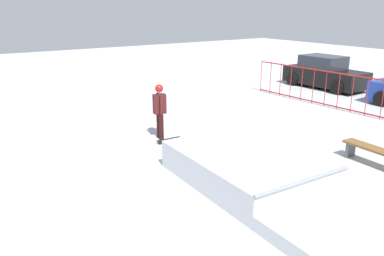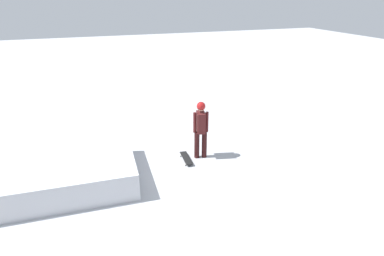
% 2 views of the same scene
% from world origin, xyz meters
% --- Properties ---
extents(ground_plane, '(60.00, 60.00, 0.00)m').
position_xyz_m(ground_plane, '(0.00, 0.00, 0.00)').
color(ground_plane, '#B7BABF').
extents(skate_ramp, '(5.50, 2.82, 0.74)m').
position_xyz_m(skate_ramp, '(1.31, -0.45, 0.32)').
color(skate_ramp, silver).
rests_on(skate_ramp, ground).
extents(skater, '(0.43, 0.41, 1.73)m').
position_xyz_m(skater, '(-2.99, -0.59, 1.01)').
color(skater, black).
rests_on(skater, ground).
extents(skateboard, '(0.29, 0.81, 0.09)m').
position_xyz_m(skateboard, '(-2.52, -0.53, 0.08)').
color(skateboard, black).
rests_on(skateboard, ground).
extents(park_bench, '(1.62, 0.48, 0.48)m').
position_xyz_m(park_bench, '(1.97, 2.94, 0.36)').
color(park_bench, brown).
rests_on(park_bench, ground).
extents(parked_car_black, '(4.12, 1.97, 1.60)m').
position_xyz_m(parked_car_black, '(-5.23, 10.24, 0.72)').
color(parked_car_black, black).
rests_on(parked_car_black, ground).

